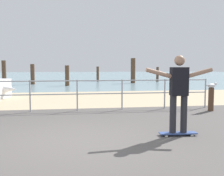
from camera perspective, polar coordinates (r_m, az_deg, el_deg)
ground_plane at (r=4.43m, az=-9.33°, el=-15.19°), size 24.00×10.00×0.04m
beach_strip at (r=12.26m, az=-8.82°, el=-2.31°), size 24.00×6.00×0.04m
sea_surface at (r=40.19m, az=-8.63°, el=2.62°), size 72.00×50.00×0.04m
railing_fence at (r=8.91m, az=-17.37°, el=-0.65°), size 12.20×0.05×1.05m
skateboard at (r=5.89m, az=14.12°, el=-9.50°), size 0.81×0.24×0.08m
skateboarder at (r=5.74m, az=14.32°, el=-0.27°), size 1.45×0.22×1.65m
bollard_short at (r=9.32m, az=20.68°, el=-2.38°), size 0.18×0.18×0.79m
seagull at (r=9.28m, az=20.83°, el=0.51°), size 0.48×0.23×0.18m
groyne_post_0 at (r=25.09m, az=-22.38°, el=3.28°), size 0.37×0.37×1.98m
groyne_post_1 at (r=22.16m, az=-16.85°, el=2.85°), size 0.33×0.33×1.65m
groyne_post_2 at (r=19.99m, az=-9.70°, el=2.64°), size 0.31×0.31×1.55m
groyne_post_3 at (r=25.27m, az=-3.11°, el=3.03°), size 0.25×0.25×1.44m
groyne_post_4 at (r=22.84m, az=4.58°, el=3.75°), size 0.40×0.40×2.17m
groyne_post_5 at (r=25.33m, az=9.83°, el=2.92°), size 0.24×0.24×1.40m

